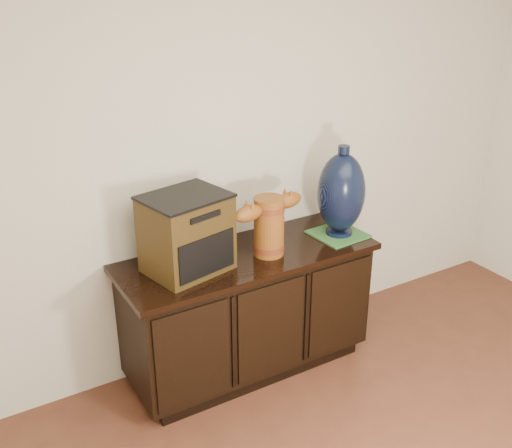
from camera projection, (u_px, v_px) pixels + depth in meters
sideboard at (248, 311)px, 3.46m from camera, size 1.46×0.56×0.75m
terracotta_vessel at (269, 223)px, 3.24m from camera, size 0.47×0.20×0.33m
tv_radio at (187, 233)px, 3.06m from camera, size 0.48×0.41×0.42m
green_mat at (338, 234)px, 3.54m from camera, size 0.31×0.31×0.01m
lamp_base at (341, 193)px, 3.44m from camera, size 0.29×0.29×0.54m
spray_can at (219, 233)px, 3.36m from camera, size 0.06×0.06×0.18m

